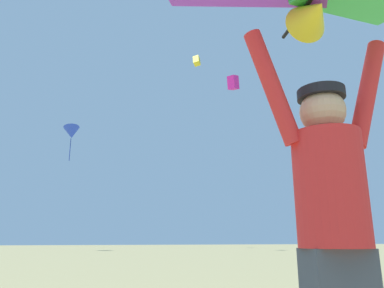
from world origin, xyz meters
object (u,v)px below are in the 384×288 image
at_px(distant_kite_magenta_far_center, 233,83).
at_px(distant_kite_blue_low_left, 71,133).
at_px(distant_kite_yellow_overhead_distant, 197,61).
at_px(kite_flyer_person, 333,223).

height_order(distant_kite_magenta_far_center, distant_kite_blue_low_left, distant_kite_magenta_far_center).
bearing_deg(distant_kite_blue_low_left, distant_kite_yellow_overhead_distant, 22.28).
bearing_deg(distant_kite_blue_low_left, distant_kite_magenta_far_center, -16.14).
bearing_deg(distant_kite_magenta_far_center, distant_kite_yellow_overhead_distant, 94.65).
bearing_deg(distant_kite_blue_low_left, kite_flyer_person, -83.73).
bearing_deg(kite_flyer_person, distant_kite_magenta_far_center, 68.82).
bearing_deg(kite_flyer_person, distant_kite_blue_low_left, 96.27).
bearing_deg(distant_kite_yellow_overhead_distant, kite_flyer_person, -104.93).
bearing_deg(distant_kite_magenta_far_center, kite_flyer_person, -111.18).
xyz_separation_m(kite_flyer_person, distant_kite_blue_low_left, (-3.07, 27.93, 8.16)).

